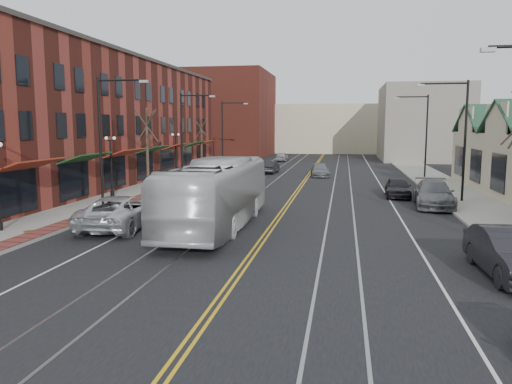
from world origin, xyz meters
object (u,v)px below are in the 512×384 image
at_px(parked_suv, 121,212).
at_px(parked_car_d, 398,187).
at_px(parked_car_b, 510,253).
at_px(parked_car_c, 434,194).
at_px(transit_bus, 217,194).

bearing_deg(parked_suv, parked_car_d, -140.31).
height_order(parked_car_b, parked_car_c, parked_car_b).
distance_m(parked_suv, parked_car_b, 17.64).
bearing_deg(parked_car_c, transit_bus, -139.59).
distance_m(parked_car_b, parked_car_c, 15.15).
distance_m(parked_car_b, parked_car_d, 19.34).
bearing_deg(parked_car_d, parked_car_c, -64.16).
height_order(transit_bus, parked_car_b, transit_bus).
height_order(transit_bus, parked_car_d, transit_bus).
bearing_deg(parked_suv, transit_bus, -171.22).
height_order(parked_car_c, parked_car_d, parked_car_c).
distance_m(parked_suv, parked_car_d, 20.44).
distance_m(transit_bus, parked_car_b, 13.64).
bearing_deg(transit_bus, parked_suv, 12.14).
height_order(parked_car_b, parked_car_d, parked_car_b).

